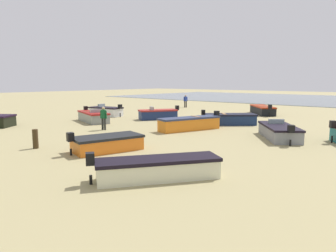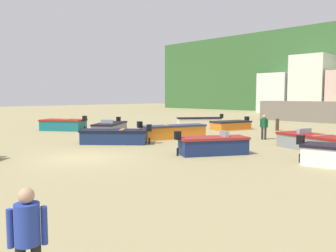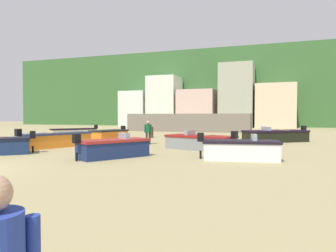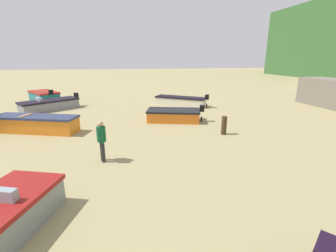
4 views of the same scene
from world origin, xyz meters
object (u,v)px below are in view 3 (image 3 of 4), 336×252
at_px(boat_orange_6, 56,140).
at_px(boat_black_4, 276,136).
at_px(mooring_post_near_water, 152,132).
at_px(beach_walker_distant, 148,130).
at_px(boat_cream_0, 74,132).
at_px(boat_navy_3, 113,148).
at_px(boat_orange_7, 109,134).
at_px(boat_white_2, 241,150).
at_px(boat_grey_9, 200,142).

bearing_deg(boat_orange_6, boat_black_4, 53.50).
xyz_separation_m(mooring_post_near_water, beach_walker_distant, (2.19, -6.04, 0.47)).
xyz_separation_m(boat_cream_0, boat_navy_3, (11.41, -12.74, 0.07)).
height_order(boat_orange_7, mooring_post_near_water, boat_orange_7).
xyz_separation_m(boat_white_2, boat_navy_3, (-5.69, -1.25, -0.00)).
height_order(boat_navy_3, beach_walker_distant, beach_walker_distant).
bearing_deg(boat_orange_7, boat_grey_9, 162.57).
bearing_deg(boat_cream_0, boat_grey_9, -173.88).
height_order(boat_navy_3, boat_black_4, boat_black_4).
distance_m(boat_white_2, beach_walker_distant, 8.93).
relative_size(boat_orange_6, beach_walker_distant, 2.96).
relative_size(boat_black_4, beach_walker_distant, 3.05).
distance_m(boat_navy_3, mooring_post_near_water, 13.42).
bearing_deg(boat_grey_9, boat_orange_7, 76.24).
relative_size(boat_cream_0, boat_orange_7, 1.13).
bearing_deg(boat_orange_6, boat_cream_0, 139.71).
xyz_separation_m(boat_orange_7, beach_walker_distant, (5.37, -4.06, 0.57)).
distance_m(boat_grey_9, mooring_post_near_water, 10.45).
bearing_deg(boat_black_4, boat_navy_3, 112.78).
bearing_deg(boat_white_2, beach_walker_distant, -138.92).
relative_size(boat_black_4, boat_orange_6, 1.03).
xyz_separation_m(boat_white_2, boat_black_4, (1.44, 10.70, -0.00)).
distance_m(boat_cream_0, boat_black_4, 18.55).
distance_m(boat_cream_0, boat_grey_9, 16.52).
height_order(boat_orange_6, beach_walker_distant, beach_walker_distant).
bearing_deg(boat_grey_9, boat_navy_3, 166.85).
bearing_deg(boat_white_2, mooring_post_near_water, -151.57).
xyz_separation_m(boat_black_4, beach_walker_distant, (-8.30, -5.00, 0.50)).
bearing_deg(boat_white_2, boat_orange_7, -137.77).
bearing_deg(mooring_post_near_water, boat_navy_3, -75.52).
relative_size(boat_cream_0, mooring_post_near_water, 4.31).
distance_m(boat_cream_0, mooring_post_near_water, 8.06).
relative_size(boat_white_2, mooring_post_near_water, 3.77).
relative_size(boat_black_4, boat_grey_9, 1.12).
bearing_deg(boat_black_4, boat_grey_9, 114.05).
height_order(boat_navy_3, mooring_post_near_water, boat_navy_3).
xyz_separation_m(boat_orange_7, mooring_post_near_water, (3.19, 1.98, 0.11)).
distance_m(boat_navy_3, beach_walker_distant, 7.07).
bearing_deg(mooring_post_near_water, boat_black_4, -5.67).
relative_size(boat_navy_3, boat_orange_7, 0.95).
height_order(boat_navy_3, boat_grey_9, boat_navy_3).
relative_size(boat_cream_0, boat_orange_6, 0.88).
xyz_separation_m(boat_black_4, mooring_post_near_water, (-10.48, 1.04, 0.04)).
bearing_deg(beach_walker_distant, boat_orange_7, -52.91).
xyz_separation_m(boat_navy_3, boat_black_4, (7.13, 11.95, 0.00)).
distance_m(boat_navy_3, boat_orange_7, 12.81).
bearing_deg(mooring_post_near_water, boat_cream_0, -178.24).
bearing_deg(beach_walker_distant, boat_cream_0, -45.33).
height_order(boat_black_4, beach_walker_distant, beach_walker_distant).
bearing_deg(boat_cream_0, boat_black_4, -147.30).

